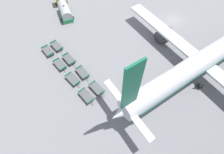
{
  "coord_description": "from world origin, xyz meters",
  "views": [
    {
      "loc": [
        21.55,
        -30.62,
        27.35
      ],
      "look_at": [
        6.96,
        -21.49,
        1.32
      ],
      "focal_mm": 28.0,
      "sensor_mm": 36.0,
      "label": 1
    }
  ],
  "objects_px": {
    "baggage_dolly_row_near_col_a": "(48,51)",
    "baggage_dolly_row_mid_a_col_b": "(69,59)",
    "baggage_dolly_row_mid_a_col_c": "(83,73)",
    "baggage_dolly_row_mid_a_col_d": "(97,88)",
    "baggage_dolly_row_near_col_d": "(86,96)",
    "baggage_dolly_row_near_col_b": "(60,65)",
    "baggage_dolly_row_mid_a_col_a": "(57,46)",
    "airplane": "(207,58)",
    "fuel_tanker_primary": "(64,8)",
    "baggage_dolly_row_near_col_c": "(73,79)"
  },
  "relations": [
    {
      "from": "baggage_dolly_row_near_col_c",
      "to": "baggage_dolly_row_mid_a_col_c",
      "type": "xyz_separation_m",
      "value": [
        -0.37,
        2.19,
        0.0
      ]
    },
    {
      "from": "baggage_dolly_row_mid_a_col_d",
      "to": "baggage_dolly_row_near_col_a",
      "type": "bearing_deg",
      "value": -161.91
    },
    {
      "from": "baggage_dolly_row_near_col_d",
      "to": "baggage_dolly_row_mid_a_col_d",
      "type": "relative_size",
      "value": 1.0
    },
    {
      "from": "baggage_dolly_row_near_col_d",
      "to": "baggage_dolly_row_mid_a_col_a",
      "type": "distance_m",
      "value": 13.67
    },
    {
      "from": "baggage_dolly_row_near_col_a",
      "to": "baggage_dolly_row_mid_a_col_b",
      "type": "relative_size",
      "value": 1.0
    },
    {
      "from": "airplane",
      "to": "baggage_dolly_row_near_col_a",
      "type": "height_order",
      "value": "airplane"
    },
    {
      "from": "baggage_dolly_row_near_col_c",
      "to": "baggage_dolly_row_mid_a_col_a",
      "type": "bearing_deg",
      "value": 176.03
    },
    {
      "from": "baggage_dolly_row_mid_a_col_b",
      "to": "fuel_tanker_primary",
      "type": "bearing_deg",
      "value": 159.68
    },
    {
      "from": "baggage_dolly_row_mid_a_col_b",
      "to": "baggage_dolly_row_mid_a_col_c",
      "type": "xyz_separation_m",
      "value": [
        4.32,
        0.81,
        0.0
      ]
    },
    {
      "from": "baggage_dolly_row_mid_a_col_a",
      "to": "baggage_dolly_row_near_col_d",
      "type": "bearing_deg",
      "value": -0.46
    },
    {
      "from": "baggage_dolly_row_near_col_a",
      "to": "baggage_dolly_row_mid_a_col_c",
      "type": "bearing_deg",
      "value": 22.93
    },
    {
      "from": "baggage_dolly_row_near_col_a",
      "to": "baggage_dolly_row_mid_a_col_c",
      "type": "height_order",
      "value": "same"
    },
    {
      "from": "airplane",
      "to": "baggage_dolly_row_mid_a_col_b",
      "type": "distance_m",
      "value": 25.62
    },
    {
      "from": "baggage_dolly_row_near_col_c",
      "to": "baggage_dolly_row_mid_a_col_d",
      "type": "xyz_separation_m",
      "value": [
        4.04,
        2.81,
        0.0
      ]
    },
    {
      "from": "baggage_dolly_row_mid_a_col_b",
      "to": "baggage_dolly_row_mid_a_col_c",
      "type": "distance_m",
      "value": 4.4
    },
    {
      "from": "fuel_tanker_primary",
      "to": "baggage_dolly_row_mid_a_col_a",
      "type": "distance_m",
      "value": 11.69
    },
    {
      "from": "baggage_dolly_row_near_col_c",
      "to": "baggage_dolly_row_mid_a_col_d",
      "type": "bearing_deg",
      "value": 34.83
    },
    {
      "from": "baggage_dolly_row_near_col_c",
      "to": "baggage_dolly_row_near_col_d",
      "type": "relative_size",
      "value": 1.0
    },
    {
      "from": "baggage_dolly_row_near_col_a",
      "to": "baggage_dolly_row_near_col_b",
      "type": "distance_m",
      "value": 4.6
    },
    {
      "from": "baggage_dolly_row_near_col_b",
      "to": "baggage_dolly_row_near_col_c",
      "type": "bearing_deg",
      "value": 8.83
    },
    {
      "from": "baggage_dolly_row_near_col_a",
      "to": "baggage_dolly_row_near_col_c",
      "type": "distance_m",
      "value": 9.06
    },
    {
      "from": "baggage_dolly_row_mid_a_col_a",
      "to": "baggage_dolly_row_mid_a_col_c",
      "type": "height_order",
      "value": "same"
    },
    {
      "from": "baggage_dolly_row_near_col_d",
      "to": "baggage_dolly_row_mid_a_col_c",
      "type": "height_order",
      "value": "same"
    },
    {
      "from": "baggage_dolly_row_mid_a_col_b",
      "to": "baggage_dolly_row_mid_a_col_d",
      "type": "xyz_separation_m",
      "value": [
        8.74,
        1.43,
        0.0
      ]
    },
    {
      "from": "airplane",
      "to": "baggage_dolly_row_near_col_b",
      "type": "distance_m",
      "value": 27.13
    },
    {
      "from": "baggage_dolly_row_mid_a_col_a",
      "to": "baggage_dolly_row_mid_a_col_c",
      "type": "distance_m",
      "value": 9.06
    },
    {
      "from": "baggage_dolly_row_mid_a_col_a",
      "to": "baggage_dolly_row_mid_a_col_d",
      "type": "distance_m",
      "value": 13.52
    },
    {
      "from": "baggage_dolly_row_near_col_d",
      "to": "baggage_dolly_row_mid_a_col_c",
      "type": "xyz_separation_m",
      "value": [
        -4.74,
        1.66,
        0.0
      ]
    },
    {
      "from": "fuel_tanker_primary",
      "to": "baggage_dolly_row_mid_a_col_d",
      "type": "distance_m",
      "value": 23.62
    },
    {
      "from": "fuel_tanker_primary",
      "to": "baggage_dolly_row_mid_a_col_c",
      "type": "height_order",
      "value": "fuel_tanker_primary"
    },
    {
      "from": "baggage_dolly_row_near_col_a",
      "to": "baggage_dolly_row_mid_a_col_b",
      "type": "xyz_separation_m",
      "value": [
        4.25,
        2.81,
        0.0
      ]
    },
    {
      "from": "baggage_dolly_row_near_col_b",
      "to": "baggage_dolly_row_mid_a_col_c",
      "type": "xyz_separation_m",
      "value": [
        4.03,
        2.88,
        0.0
      ]
    },
    {
      "from": "fuel_tanker_primary",
      "to": "baggage_dolly_row_mid_a_col_a",
      "type": "height_order",
      "value": "fuel_tanker_primary"
    },
    {
      "from": "baggage_dolly_row_near_col_b",
      "to": "airplane",
      "type": "bearing_deg",
      "value": 56.21
    },
    {
      "from": "baggage_dolly_row_mid_a_col_a",
      "to": "baggage_dolly_row_mid_a_col_d",
      "type": "height_order",
      "value": "same"
    },
    {
      "from": "baggage_dolly_row_near_col_d",
      "to": "baggage_dolly_row_mid_a_col_d",
      "type": "bearing_deg",
      "value": 98.18
    },
    {
      "from": "baggage_dolly_row_near_col_a",
      "to": "baggage_dolly_row_mid_a_col_d",
      "type": "relative_size",
      "value": 1.0
    },
    {
      "from": "baggage_dolly_row_near_col_c",
      "to": "baggage_dolly_row_near_col_d",
      "type": "distance_m",
      "value": 4.4
    },
    {
      "from": "baggage_dolly_row_near_col_b",
      "to": "baggage_dolly_row_near_col_d",
      "type": "relative_size",
      "value": 1.0
    },
    {
      "from": "fuel_tanker_primary",
      "to": "baggage_dolly_row_near_col_d",
      "type": "xyz_separation_m",
      "value": [
        23.6,
        -6.23,
        -0.83
      ]
    },
    {
      "from": "baggage_dolly_row_near_col_b",
      "to": "baggage_dolly_row_mid_a_col_d",
      "type": "bearing_deg",
      "value": 22.49
    },
    {
      "from": "baggage_dolly_row_mid_a_col_c",
      "to": "baggage_dolly_row_mid_a_col_d",
      "type": "height_order",
      "value": "same"
    },
    {
      "from": "baggage_dolly_row_near_col_b",
      "to": "baggage_dolly_row_mid_a_col_a",
      "type": "distance_m",
      "value": 5.08
    },
    {
      "from": "airplane",
      "to": "baggage_dolly_row_near_col_c",
      "type": "bearing_deg",
      "value": -115.99
    },
    {
      "from": "baggage_dolly_row_mid_a_col_d",
      "to": "baggage_dolly_row_mid_a_col_a",
      "type": "bearing_deg",
      "value": -170.79
    },
    {
      "from": "baggage_dolly_row_mid_a_col_a",
      "to": "baggage_dolly_row_mid_a_col_d",
      "type": "xyz_separation_m",
      "value": [
        13.34,
        2.16,
        0.0
      ]
    },
    {
      "from": "baggage_dolly_row_mid_a_col_b",
      "to": "baggage_dolly_row_near_col_d",
      "type": "bearing_deg",
      "value": -5.32
    },
    {
      "from": "fuel_tanker_primary",
      "to": "baggage_dolly_row_near_col_c",
      "type": "relative_size",
      "value": 2.69
    },
    {
      "from": "baggage_dolly_row_near_col_d",
      "to": "baggage_dolly_row_mid_a_col_a",
      "type": "xyz_separation_m",
      "value": [
        -13.67,
        0.11,
        0.0
      ]
    },
    {
      "from": "baggage_dolly_row_near_col_a",
      "to": "baggage_dolly_row_mid_a_col_c",
      "type": "relative_size",
      "value": 1.0
    }
  ]
}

